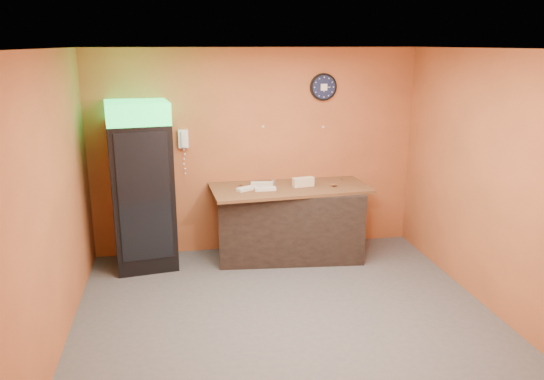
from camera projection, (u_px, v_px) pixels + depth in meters
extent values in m
plane|color=#47474C|center=(285.00, 313.00, 5.80)|extent=(4.50, 4.50, 0.00)
cube|color=#C16436|center=(256.00, 152.00, 7.32)|extent=(4.50, 0.02, 2.80)
cube|color=#C16436|center=(54.00, 201.00, 5.04)|extent=(0.02, 4.00, 2.80)
cube|color=#C16436|center=(486.00, 180.00, 5.82)|extent=(0.02, 4.00, 2.80)
cube|color=white|center=(287.00, 48.00, 5.05)|extent=(4.50, 4.00, 0.02)
cube|color=black|center=(143.00, 196.00, 6.85)|extent=(0.85, 0.85, 1.89)
cube|color=#1BE751|center=(137.00, 112.00, 6.56)|extent=(0.85, 0.85, 0.27)
cube|color=black|center=(136.00, 198.00, 6.46)|extent=(0.62, 0.10, 1.62)
cube|color=black|center=(289.00, 223.00, 7.24)|extent=(1.98, 1.04, 0.95)
cylinder|color=black|center=(323.00, 87.00, 7.23)|extent=(0.37, 0.05, 0.37)
cylinder|color=#0F1433|center=(324.00, 87.00, 7.20)|extent=(0.32, 0.01, 0.32)
cube|color=white|center=(324.00, 87.00, 7.20)|extent=(0.09, 0.00, 0.09)
cube|color=white|center=(183.00, 139.00, 7.05)|extent=(0.13, 0.08, 0.24)
cube|color=white|center=(183.00, 139.00, 7.00)|extent=(0.06, 0.04, 0.20)
cube|color=brown|center=(290.00, 188.00, 7.10)|extent=(2.14, 1.05, 0.04)
cube|color=beige|center=(303.00, 184.00, 7.10)|extent=(0.30, 0.14, 0.06)
cube|color=beige|center=(303.00, 180.00, 7.09)|extent=(0.30, 0.14, 0.06)
cube|color=silver|center=(247.00, 189.00, 6.93)|extent=(0.29, 0.23, 0.04)
cube|color=silver|center=(265.00, 189.00, 6.92)|extent=(0.28, 0.11, 0.04)
cube|color=silver|center=(262.00, 184.00, 7.16)|extent=(0.31, 0.15, 0.04)
cylinder|color=silver|center=(274.00, 182.00, 7.19)|extent=(0.07, 0.07, 0.07)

